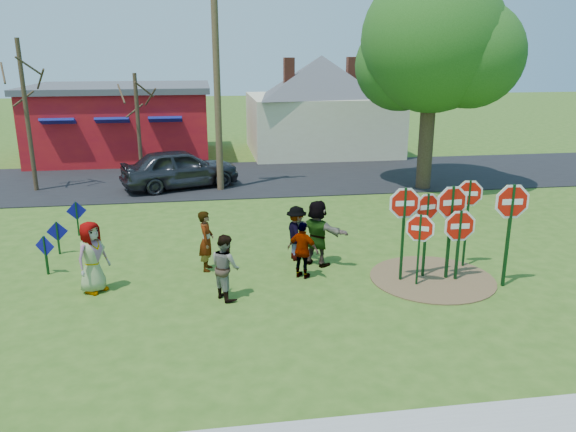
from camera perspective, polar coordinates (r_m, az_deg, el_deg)
name	(u,v)px	position (r m, az deg, el deg)	size (l,w,h in m)	color
ground	(256,274)	(14.95, -3.31, -5.91)	(120.00, 120.00, 0.00)	#355819
road	(232,179)	(25.93, -5.73, 3.81)	(120.00, 7.50, 0.04)	black
dirt_patch	(432,278)	(15.10, 14.42, -6.14)	(3.20, 3.20, 0.03)	brown
red_building	(123,121)	(32.26, -16.41, 9.24)	(9.40, 7.69, 3.90)	maroon
cream_house	(321,100)	(32.59, 3.37, 11.64)	(9.40, 9.40, 6.50)	beige
stop_sign_a	(420,234)	(14.16, 13.24, -1.81)	(0.86, 0.44, 1.98)	#0E3515
stop_sign_b	(427,214)	(14.62, 13.93, 0.18)	(0.95, 0.19, 2.38)	#0E3515
stop_sign_c	(451,211)	(14.63, 16.25, 0.44)	(1.14, 0.11, 2.62)	#0E3515
stop_sign_d	(469,201)	(15.59, 17.87, 1.41)	(0.95, 0.19, 2.55)	#0E3515
stop_sign_e	(459,231)	(14.74, 17.02, -1.45)	(1.11, 0.08, 2.01)	#0E3515
stop_sign_f	(511,210)	(14.60, 21.73, 0.57)	(1.17, 0.09, 2.78)	#0E3515
stop_sign_g	(404,213)	(14.23, 11.72, 0.31)	(1.08, 0.07, 2.60)	#0E3515
blue_diamond_b	(45,251)	(16.00, -23.42, -3.25)	(0.53, 0.24, 1.07)	#0E3515
blue_diamond_c	(58,235)	(17.45, -22.37, -1.75)	(0.60, 0.06, 0.99)	#0E3515
blue_diamond_d	(77,215)	(18.95, -20.66, 0.12)	(0.61, 0.11, 1.13)	#0E3515
person_a	(92,257)	(14.39, -19.28, -3.96)	(0.87, 0.57, 1.79)	#3E558D
person_b	(206,241)	(15.09, -8.30, -2.51)	(0.60, 0.39, 1.64)	#257C79
person_c	(225,267)	(13.35, -6.38, -5.14)	(0.77, 0.60, 1.59)	brown
person_d	(296,233)	(15.68, 0.86, -1.77)	(1.00, 0.58, 1.55)	#2D2D31
person_e	(303,250)	(14.45, 1.53, -3.51)	(0.88, 0.37, 1.50)	#422C51
person_f	(317,233)	(15.28, 3.00, -1.72)	(1.71, 0.54, 1.84)	#1D4C2B
suv	(180,168)	(24.32, -10.90, 4.80)	(1.97, 4.89, 1.67)	#323238
utility_pole	(217,76)	(23.22, -7.25, 13.92)	(2.18, 0.28, 8.91)	#4C3823
leafy_tree	(436,48)	(24.15, 14.79, 16.13)	(6.28, 5.73, 8.92)	#382819
bare_tree_west	(24,94)	(25.27, -25.23, 11.11)	(1.80, 1.80, 6.16)	#382819
bare_tree_east	(137,110)	(26.92, -15.07, 10.32)	(1.80, 1.80, 4.70)	#382819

